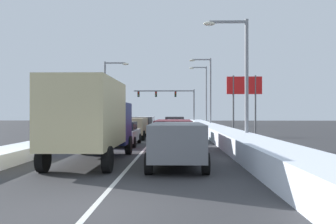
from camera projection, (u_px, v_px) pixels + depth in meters
The scene contains 20 objects.
ground_plane at pixel (154, 138), 28.89m from camera, with size 139.60×139.60×0.00m, color #333335.
lane_stripe_between_right_lane_and_center_lane at pixel (158, 134), 34.26m from camera, with size 0.14×59.06×0.01m, color silver.
snow_bank_right_shoulder at pixel (212, 130), 34.14m from camera, with size 1.90×59.06×0.91m, color silver.
snow_bank_left_shoulder at pixel (104, 131), 34.38m from camera, with size 1.71×59.06×0.56m, color silver.
suv_gray_right_lane_nearest at pixel (177, 140), 13.44m from camera, with size 2.16×4.90×1.67m.
suv_maroon_right_lane_second at pixel (173, 132), 19.61m from camera, with size 2.16×4.90×1.67m.
sedan_green_right_lane_third at pixel (177, 131), 25.68m from camera, with size 2.00×4.50×1.51m.
sedan_red_right_lane_fourth at pixel (176, 127), 31.95m from camera, with size 2.00×4.50×1.51m.
suv_charcoal_right_lane_fifth at pixel (175, 123), 38.68m from camera, with size 2.16×4.90×1.67m.
box_truck_center_lane_nearest at pixel (92, 117), 14.57m from camera, with size 2.53×7.20×3.36m.
sedan_silver_center_lane_second at pixel (123, 133), 22.42m from camera, with size 2.00×4.50×1.51m.
suv_tan_center_lane_third at pixel (133, 126), 28.26m from camera, with size 2.16×4.90×1.67m.
suv_black_center_lane_fourth at pixel (141, 124), 34.43m from camera, with size 2.16×4.90×1.67m.
suv_white_center_lane_fifth at pixel (145, 122), 40.96m from camera, with size 2.16×4.90×1.67m.
traffic_light_gantry at pixel (173, 98), 61.07m from camera, with size 10.60×0.47×6.20m.
street_lamp_right_near at pixel (240, 70), 20.72m from camera, with size 2.66×0.36×7.62m.
street_lamp_right_mid at pixel (208, 88), 42.20m from camera, with size 2.66×0.36×8.67m.
street_lamp_right_far at pixel (204, 91), 52.92m from camera, with size 2.66×0.36×9.13m.
street_lamp_left_mid at pixel (108, 90), 37.23m from camera, with size 2.66×0.36×7.54m.
roadside_sign_right at pixel (244, 92), 31.94m from camera, with size 3.20×0.16×5.50m.
Camera 1 is at (1.80, -7.38, 2.06)m, focal length 37.55 mm.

